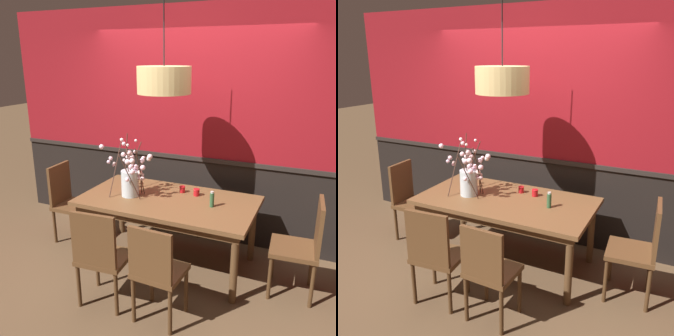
# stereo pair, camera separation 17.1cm
# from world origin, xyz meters

# --- Properties ---
(ground_plane) EXTENTS (24.00, 24.00, 0.00)m
(ground_plane) POSITION_xyz_m (0.00, 0.00, 0.00)
(ground_plane) COLOR brown
(back_wall) EXTENTS (5.09, 0.14, 2.75)m
(back_wall) POSITION_xyz_m (0.00, 0.78, 1.37)
(back_wall) COLOR black
(back_wall) RESTS_ON ground
(dining_table) EXTENTS (1.85, 0.99, 0.75)m
(dining_table) POSITION_xyz_m (0.00, 0.00, 0.67)
(dining_table) COLOR brown
(dining_table) RESTS_ON ground
(chair_near_side_right) EXTENTS (0.42, 0.40, 0.91)m
(chair_near_side_right) POSITION_xyz_m (0.30, -0.92, 0.51)
(chair_near_side_right) COLOR brown
(chair_near_side_right) RESTS_ON ground
(chair_far_side_right) EXTENTS (0.47, 0.48, 0.89)m
(chair_far_side_right) POSITION_xyz_m (0.29, 0.93, 0.51)
(chair_far_side_right) COLOR brown
(chair_far_side_right) RESTS_ON ground
(chair_head_east_end) EXTENTS (0.46, 0.46, 0.97)m
(chair_head_east_end) POSITION_xyz_m (1.38, -0.02, 0.54)
(chair_head_east_end) COLOR brown
(chair_head_east_end) RESTS_ON ground
(chair_head_west_end) EXTENTS (0.41, 0.42, 0.95)m
(chair_head_west_end) POSITION_xyz_m (-1.35, 0.01, 0.52)
(chair_head_west_end) COLOR brown
(chair_head_west_end) RESTS_ON ground
(chair_near_side_left) EXTENTS (0.47, 0.43, 0.95)m
(chair_near_side_left) POSITION_xyz_m (-0.24, -0.92, 0.53)
(chair_near_side_left) COLOR brown
(chair_near_side_left) RESTS_ON ground
(chair_far_side_left) EXTENTS (0.45, 0.44, 0.94)m
(chair_far_side_left) POSITION_xyz_m (-0.29, 0.93, 0.53)
(chair_far_side_left) COLOR brown
(chair_far_side_left) RESTS_ON ground
(vase_with_blossoms) EXTENTS (0.64, 0.48, 0.67)m
(vase_with_blossoms) POSITION_xyz_m (-0.41, -0.07, 0.93)
(vase_with_blossoms) COLOR silver
(vase_with_blossoms) RESTS_ON dining_table
(candle_holder_nearer_center) EXTENTS (0.07, 0.07, 0.07)m
(candle_holder_nearer_center) POSITION_xyz_m (0.07, 0.24, 0.78)
(candle_holder_nearer_center) COLOR red
(candle_holder_nearer_center) RESTS_ON dining_table
(candle_holder_nearer_edge) EXTENTS (0.07, 0.07, 0.08)m
(candle_holder_nearer_edge) POSITION_xyz_m (0.24, 0.21, 0.79)
(candle_holder_nearer_edge) COLOR red
(candle_holder_nearer_edge) RESTS_ON dining_table
(condiment_bottle) EXTENTS (0.04, 0.04, 0.16)m
(condiment_bottle) POSITION_xyz_m (0.49, -0.01, 0.82)
(condiment_bottle) COLOR #2D5633
(condiment_bottle) RESTS_ON dining_table
(pendant_lamp) EXTENTS (0.53, 0.53, 0.91)m
(pendant_lamp) POSITION_xyz_m (-0.05, 0.03, 1.97)
(pendant_lamp) COLOR tan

